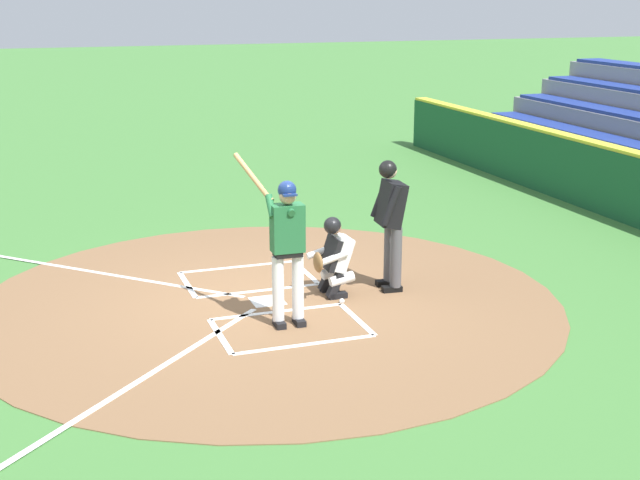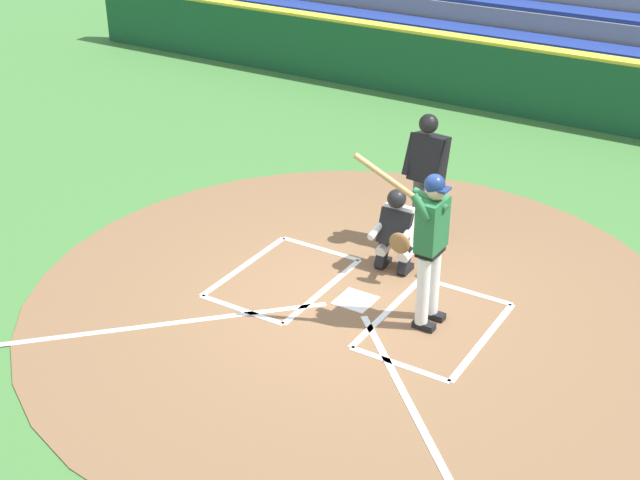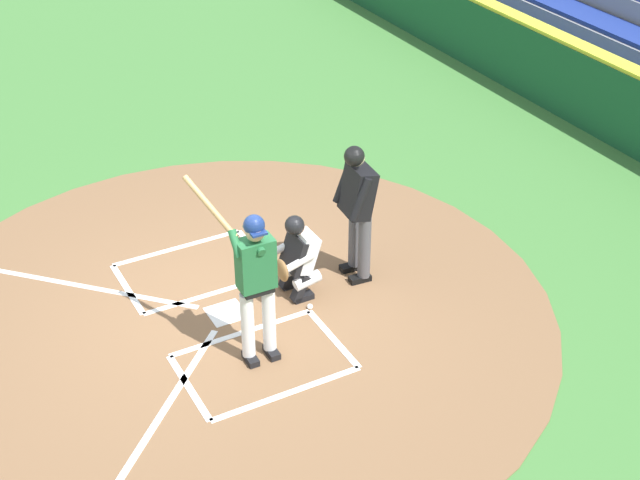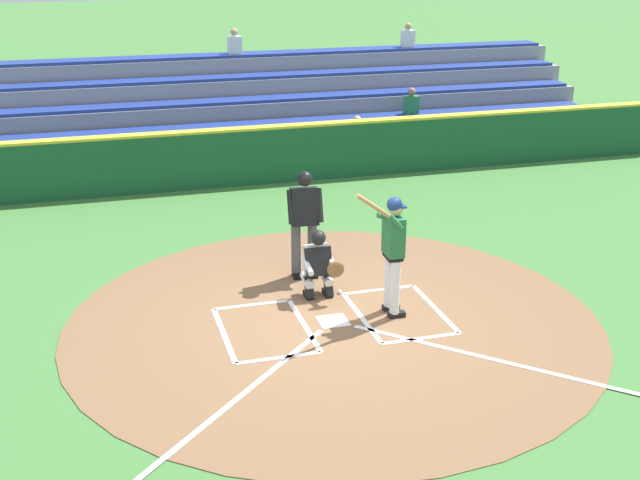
% 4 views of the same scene
% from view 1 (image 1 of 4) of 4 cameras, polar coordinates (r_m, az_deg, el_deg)
% --- Properties ---
extents(ground_plane, '(120.00, 120.00, 0.00)m').
position_cam_1_polar(ground_plane, '(12.18, -3.40, -3.99)').
color(ground_plane, '#427A38').
extents(dirt_circle, '(8.00, 8.00, 0.01)m').
position_cam_1_polar(dirt_circle, '(12.17, -3.40, -3.97)').
color(dirt_circle, brown).
rests_on(dirt_circle, ground).
extents(home_plate_and_chalk, '(7.93, 4.91, 0.01)m').
position_cam_1_polar(home_plate_and_chalk, '(11.98, -7.46, -4.37)').
color(home_plate_and_chalk, white).
rests_on(home_plate_and_chalk, dirt_circle).
extents(batter, '(0.94, 0.70, 2.13)m').
position_cam_1_polar(batter, '(11.00, -2.17, -0.13)').
color(batter, white).
rests_on(batter, ground).
extents(catcher, '(0.59, 0.60, 1.13)m').
position_cam_1_polar(catcher, '(12.22, 0.89, -0.98)').
color(catcher, black).
rests_on(catcher, ground).
extents(plate_umpire, '(0.60, 0.44, 1.86)m').
position_cam_1_polar(plate_umpire, '(12.40, 4.56, 1.55)').
color(plate_umpire, '#4C4C51').
rests_on(plate_umpire, ground).
extents(baseball, '(0.07, 0.07, 0.07)m').
position_cam_1_polar(baseball, '(12.08, 1.42, -3.94)').
color(baseball, white).
rests_on(baseball, ground).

